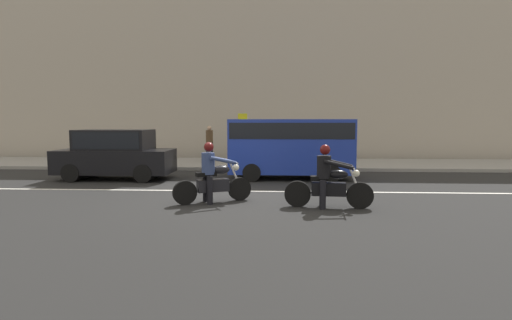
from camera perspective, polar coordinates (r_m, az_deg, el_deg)
name	(u,v)px	position (r m, az deg, el deg)	size (l,w,h in m)	color
ground_plane	(224,197)	(11.41, -4.53, -5.17)	(80.00, 80.00, 0.00)	black
sidewalk_slab	(246,164)	(19.28, -1.41, -0.53)	(40.00, 4.40, 0.14)	gray
building_facade	(251,73)	(22.71, -0.76, 12.20)	(40.00, 1.40, 9.47)	#A89E8E
lane_marking_stripe	(209,191)	(12.37, -6.69, -4.33)	(18.00, 0.14, 0.01)	silver
motorcycle_with_rider_denim_blue	(212,178)	(10.52, -6.19, -2.52)	(1.94, 1.08, 1.58)	black
motorcycle_with_rider_black_leather	(328,182)	(9.99, 10.16, -3.08)	(2.15, 0.70, 1.55)	black
parked_van_cobalt_blue	(291,144)	(14.81, 4.92, 2.22)	(4.43, 1.96, 2.17)	navy
parked_hatchback_black	(115,154)	(15.43, -19.27, 0.86)	(4.09, 1.76, 1.80)	black
street_sign_post	(243,132)	(19.22, -1.89, 3.94)	(0.44, 0.08, 2.35)	gray
pedestrian_bystander	(209,141)	(19.63, -6.60, 2.73)	(0.34, 0.34, 1.73)	black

